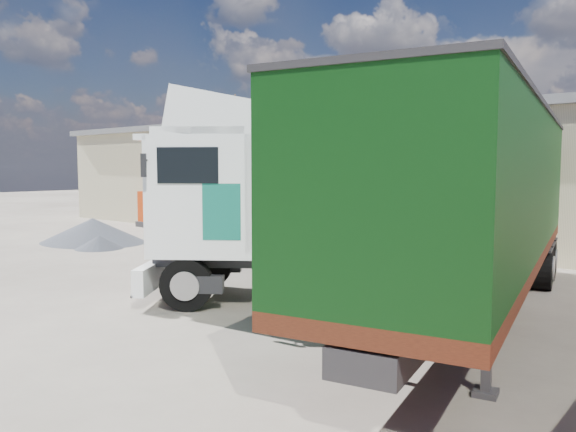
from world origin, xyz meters
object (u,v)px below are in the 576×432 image
Objects in this scene: panel_van at (294,218)px; orange_skip at (167,212)px; tractor_unit at (253,213)px; bare_tree at (228,99)px; box_trailer at (474,192)px.

panel_van is 1.76× the size of orange_skip.
panel_van is at bearing 177.63° from tractor_unit.
tractor_unit is 9.40m from panel_van.
panel_van is at bearing -36.39° from bare_tree.
box_trailer is (24.72, -17.13, -5.32)m from bare_tree.
tractor_unit is at bearing -43.14° from bare_tree.
tractor_unit reaches higher than panel_van.
bare_tree is 19.89m from panel_van.
box_trailer is (4.55, 1.77, 0.56)m from tractor_unit.
bare_tree is 28.26m from tractor_unit.
tractor_unit is (20.17, -18.90, -5.88)m from bare_tree.
box_trailer is 20.18m from orange_skip.
panel_van is (15.03, -11.08, -6.85)m from bare_tree.
box_trailer is 4.28× the size of orange_skip.
box_trailer reaches higher than orange_skip.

